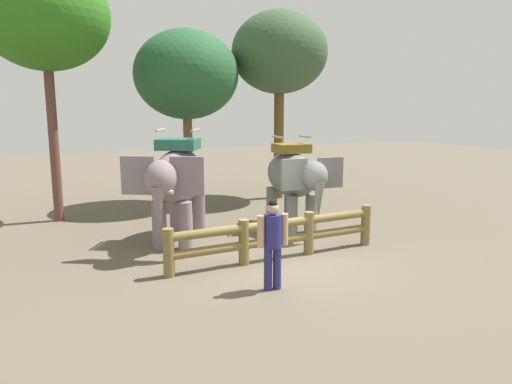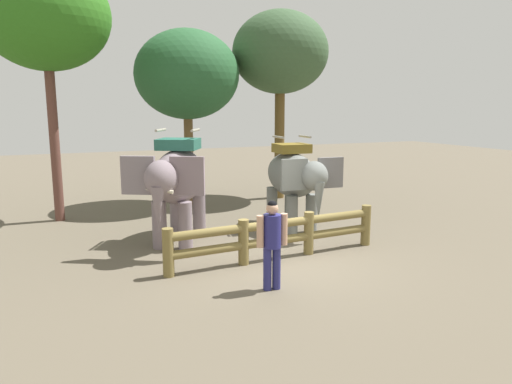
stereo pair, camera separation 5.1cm
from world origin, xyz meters
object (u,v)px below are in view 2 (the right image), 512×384
at_px(log_fence, 277,234).
at_px(tourist_woman_in_black, 272,239).
at_px(tree_far_left, 280,54).
at_px(tree_back_center, 45,17).
at_px(elephant_center, 294,177).
at_px(tree_far_right, 187,75).
at_px(elephant_near_left, 177,180).

relative_size(log_fence, tourist_woman_in_black, 3.08).
bearing_deg(tree_far_left, log_fence, -116.13).
bearing_deg(tree_far_left, tree_back_center, -174.68).
height_order(tourist_woman_in_black, tree_back_center, tree_back_center).
xyz_separation_m(log_fence, elephant_center, (1.67, 2.37, 0.93)).
bearing_deg(tree_far_left, elephant_center, -110.79).
bearing_deg(log_fence, tree_far_left, 63.87).
xyz_separation_m(tree_far_left, tree_far_right, (-3.60, 0.10, -0.87)).
xyz_separation_m(log_fence, tree_far_left, (3.41, 6.96, 4.91)).
xyz_separation_m(log_fence, tree_far_right, (-0.18, 7.06, 4.04)).
height_order(log_fence, elephant_center, elephant_center).
distance_m(elephant_near_left, tree_far_right, 5.81).
height_order(log_fence, tree_back_center, tree_back_center).
xyz_separation_m(tourist_woman_in_black, tree_far_left, (4.34, 8.64, 4.48)).
distance_m(tree_far_left, tree_far_right, 3.70).
bearing_deg(elephant_near_left, log_fence, -52.44).
bearing_deg(tree_far_right, tourist_woman_in_black, -94.83).
bearing_deg(tree_back_center, log_fence, -53.12).
xyz_separation_m(tourist_woman_in_black, tree_back_center, (-3.74, 7.89, 5.14)).
distance_m(elephant_near_left, tree_back_center, 6.59).
bearing_deg(elephant_center, tree_back_center, 148.79).
bearing_deg(tree_back_center, tourist_woman_in_black, -64.66).
relative_size(log_fence, tree_far_right, 0.88).
distance_m(tourist_woman_in_black, tree_far_left, 10.66).
relative_size(elephant_near_left, tree_far_right, 0.56).
height_order(log_fence, tree_far_right, tree_far_right).
distance_m(tree_far_left, tree_back_center, 8.13).
relative_size(log_fence, elephant_near_left, 1.58).
relative_size(elephant_near_left, tourist_woman_in_black, 1.95).
xyz_separation_m(elephant_center, tree_back_center, (-6.33, 3.84, 4.64)).
bearing_deg(elephant_near_left, tree_far_left, 41.66).
height_order(log_fence, elephant_near_left, elephant_near_left).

